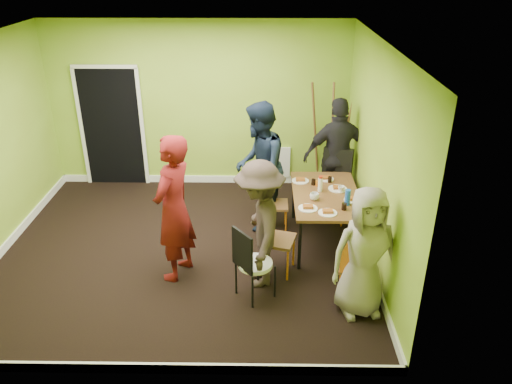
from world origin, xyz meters
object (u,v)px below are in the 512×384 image
chair_bentwood (251,260)px  person_left_far (259,167)px  chair_back_end (337,169)px  thermos (320,185)px  person_left_near (260,225)px  orange_bottle (317,184)px  easel (330,137)px  dining_table (326,198)px  person_back_end (338,156)px  chair_left_far (270,199)px  person_standing (174,209)px  person_front_end (365,253)px  chair_front_end (356,264)px  blue_bottle (348,197)px  chair_left_near (272,232)px

chair_bentwood → person_left_far: (0.08, 1.77, 0.42)m
chair_back_end → chair_bentwood: 2.47m
thermos → person_left_far: person_left_far is taller
thermos → person_left_near: person_left_near is taller
thermos → orange_bottle: thermos is taller
easel → dining_table: bearing=-98.3°
chair_back_end → person_back_end: 0.22m
chair_left_far → orange_bottle: 0.72m
easel → person_back_end: (0.02, -0.78, -0.03)m
chair_back_end → person_standing: bearing=53.6°
person_front_end → chair_front_end: bearing=92.9°
chair_back_end → blue_bottle: bearing=106.1°
chair_front_end → chair_left_near: bearing=161.5°
orange_bottle → dining_table: bearing=-66.8°
chair_front_end → blue_bottle: blue_bottle is taller
chair_front_end → blue_bottle: 1.07m
person_standing → chair_back_end: bearing=147.2°
blue_bottle → person_standing: person_standing is taller
chair_bentwood → thermos: bearing=108.3°
blue_bottle → chair_bentwood: bearing=-141.8°
chair_back_end → person_standing: (-2.20, -1.64, 0.18)m
easel → blue_bottle: bearing=-90.5°
dining_table → chair_left_near: (-0.75, -0.71, -0.14)m
dining_table → person_left_far: size_ratio=0.79×
chair_bentwood → orange_bottle: 1.80m
chair_left_far → easel: size_ratio=0.46×
chair_left_far → person_standing: person_standing is taller
chair_left_far → chair_front_end: size_ratio=0.98×
chair_left_near → thermos: 1.09m
orange_bottle → person_front_end: 1.79m
chair_left_far → chair_bentwood: chair_bentwood is taller
easel → orange_bottle: 1.57m
thermos → person_back_end: bearing=68.2°
chair_left_near → person_standing: person_standing is taller
person_back_end → easel: bearing=-95.4°
chair_left_near → thermos: chair_left_near is taller
chair_left_far → person_left_far: bearing=-131.0°
easel → person_left_near: bearing=-113.1°
person_standing → person_left_far: (1.02, 1.29, 0.00)m
person_front_end → person_left_far: bearing=111.0°
dining_table → easel: easel is taller
chair_left_far → blue_bottle: (0.99, -0.64, 0.37)m
dining_table → chair_front_end: chair_front_end is taller
person_left_far → chair_front_end: bearing=38.1°
person_front_end → orange_bottle: bearing=91.9°
person_standing → person_left_near: 1.06m
dining_table → easel: (0.26, 1.76, 0.24)m
person_back_end → chair_bentwood: bearing=53.4°
chair_bentwood → person_left_far: bearing=139.6°
chair_left_far → chair_front_end: (0.97, -1.65, 0.01)m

